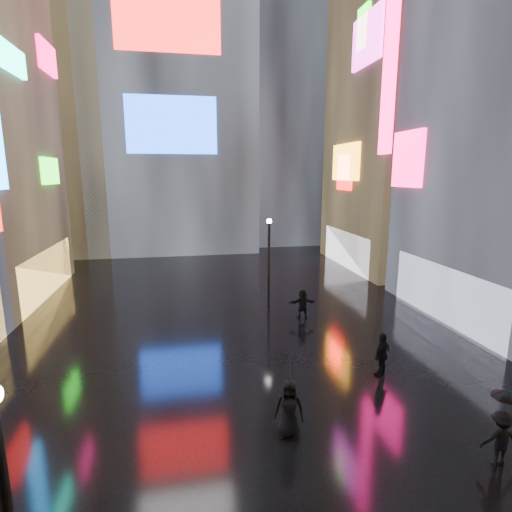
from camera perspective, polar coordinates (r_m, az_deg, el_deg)
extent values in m
plane|color=black|center=(22.56, -3.78, -8.42)|extent=(140.00, 140.00, 0.00)
cube|color=#FFC659|center=(29.08, -27.65, -2.07)|extent=(0.20, 10.00, 3.00)
cube|color=#23E219|center=(30.07, -27.36, 10.74)|extent=(0.25, 3.00, 1.71)
cube|color=#19EFC8|center=(25.78, -32.16, 23.15)|extent=(0.25, 4.84, 1.37)
cube|color=#FC0C5B|center=(32.76, -27.67, 23.79)|extent=(0.25, 3.32, 1.94)
cube|color=white|center=(23.41, 25.36, -4.94)|extent=(0.20, 9.00, 3.00)
cube|color=#FC0C5B|center=(25.87, 20.87, 12.80)|extent=(0.25, 2.99, 3.26)
cube|color=#FC0C5B|center=(29.04, 18.52, 23.57)|extent=(0.25, 1.40, 10.00)
cube|color=black|center=(36.65, 21.24, 20.77)|extent=(10.00, 12.00, 28.00)
cube|color=white|center=(34.44, 12.74, 0.95)|extent=(0.20, 9.00, 3.00)
cube|color=orange|center=(34.08, 12.68, 12.95)|extent=(0.25, 4.92, 2.91)
cube|color=#FC32D3|center=(32.83, 15.59, 27.70)|extent=(0.25, 4.36, 3.46)
cube|color=#FC100C|center=(34.18, 12.54, 11.58)|extent=(0.25, 2.63, 2.87)
cube|color=#23E219|center=(33.70, 15.10, 28.93)|extent=(0.25, 1.69, 2.90)
cube|color=black|center=(46.96, -12.29, 27.84)|extent=(16.00, 14.00, 42.00)
cube|color=#FF1414|center=(40.20, -12.59, 30.69)|extent=(9.00, 0.20, 6.00)
cube|color=#194CFF|center=(38.19, -11.96, 17.85)|extent=(8.00, 0.20, 5.00)
cube|color=black|center=(49.29, 3.26, 22.50)|extent=(12.00, 12.00, 34.00)
cube|color=black|center=(44.88, -26.73, 17.22)|extent=(10.00, 10.00, 26.00)
cylinder|color=black|center=(23.63, 1.85, -1.14)|extent=(0.16, 0.16, 5.00)
sphere|color=white|center=(23.20, 1.89, 5.01)|extent=(0.30, 0.30, 0.30)
imported|color=black|center=(13.46, 31.52, -21.33)|extent=(1.10, 0.74, 1.57)
imported|color=black|center=(16.66, 17.58, -13.26)|extent=(1.09, 0.92, 1.75)
imported|color=black|center=(12.74, 4.75, -20.88)|extent=(1.02, 0.84, 1.80)
imported|color=black|center=(21.97, 6.68, -6.83)|extent=(1.49, 0.51, 1.59)
imported|color=black|center=(12.93, 32.07, -17.17)|extent=(1.03, 1.03, 0.64)
imported|color=black|center=(12.08, 4.86, -15.62)|extent=(1.19, 1.20, 0.83)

